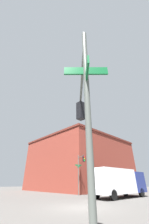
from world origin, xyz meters
TOP-DOWN VIEW (x-y plane):
  - ground_plane at (0.00, 0.00)m, footprint 120.00×120.00m
  - traffic_signal_near at (-5.90, -5.91)m, footprint 2.61×2.73m
  - traffic_signal_far at (6.82, 6.52)m, footprint 1.54×2.79m
  - building_brick at (18.04, 17.55)m, footprint 20.37×19.39m
  - delivery_truck at (8.44, 1.67)m, footprint 8.58×3.09m

SIDE VIEW (x-z plane):
  - ground_plane at x=0.00m, z-range 0.00..0.00m
  - delivery_truck at x=8.44m, z-range 0.19..3.32m
  - traffic_signal_near at x=-5.90m, z-range 1.10..6.36m
  - traffic_signal_far at x=6.82m, z-range 1.10..6.57m
  - building_brick at x=18.04m, z-range 0.01..11.25m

